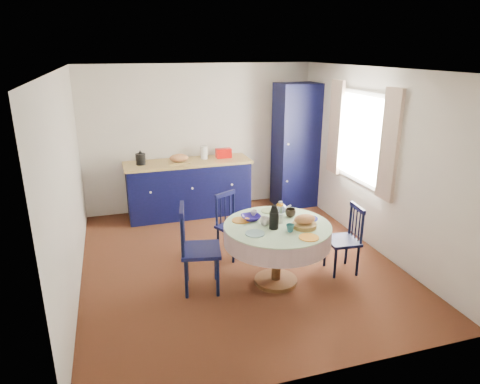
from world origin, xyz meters
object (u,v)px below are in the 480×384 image
Objects in this scene: kitchen_counter at (189,187)px; mug_d at (254,213)px; mug_c at (290,213)px; chair_left at (197,248)px; dining_table at (278,234)px; mug_a at (265,221)px; chair_far at (232,224)px; pantry_cabinet at (297,146)px; mug_b at (290,228)px; cobalt_bowl at (251,218)px; chair_right at (345,239)px.

kitchen_counter is 23.85× the size of mug_d.
chair_left is at bearing -177.32° from mug_c.
mug_c is at bearing 38.63° from dining_table.
kitchen_counter is 2.60m from mug_a.
chair_far reaches higher than mug_a.
chair_left is at bearing -136.11° from pantry_cabinet.
kitchen_counter is 1.67× the size of dining_table.
pantry_cabinet is at bearing 54.91° from mug_d.
mug_b is (1.00, -0.36, 0.28)m from chair_left.
dining_table is 13.40× the size of mug_b.
kitchen_counter reaches higher than chair_far.
pantry_cabinet is at bearing -33.45° from chair_left.
chair_left reaches higher than dining_table.
mug_c is (0.24, 0.19, 0.17)m from dining_table.
mug_d is at bearing -105.53° from chair_far.
kitchen_counter is at bearing 103.16° from mug_b.
cobalt_bowl is (-0.07, -0.09, -0.01)m from mug_d.
cobalt_bowl is at bearing -113.12° from chair_far.
kitchen_counter is at bearing 71.66° from chair_far.
mug_c is at bearing -117.70° from pantry_cabinet.
kitchen_counter reaches higher than chair_left.
kitchen_counter is 0.97× the size of pantry_cabinet.
mug_c is (1.19, 0.06, 0.28)m from chair_left.
dining_table is 0.96m from chair_right.
kitchen_counter is 2.55m from mug_c.
chair_left is 4.47× the size of cobalt_bowl.
chair_right is at bearing -59.80° from kitchen_counter.
pantry_cabinet reaches higher than kitchen_counter.
mug_c is (-1.11, -2.33, -0.27)m from pantry_cabinet.
chair_left is 8.79× the size of mug_a.
chair_far is 1.52m from chair_right.
dining_table is 1.43× the size of chair_far.
pantry_cabinet is (1.95, -0.05, 0.61)m from kitchen_counter.
dining_table is 0.96m from chair_left.
chair_far is 7.38× the size of mug_a.
cobalt_bowl is at bearing -71.46° from chair_left.
pantry_cabinet is 23.05× the size of mug_b.
cobalt_bowl is at bearing -95.04° from chair_right.
pantry_cabinet reaches higher than chair_left.
mug_c is (0.84, -2.38, 0.33)m from kitchen_counter.
cobalt_bowl is (-0.50, 0.04, -0.02)m from mug_c.
mug_d is (0.41, -2.25, 0.32)m from kitchen_counter.
mug_a is 0.51× the size of cobalt_bowl.
mug_c is 0.45m from mug_d.
kitchen_counter is 2.65m from dining_table.
chair_far is at bearing -137.71° from pantry_cabinet.
pantry_cabinet is 1.72× the size of dining_table.
mug_a is at bearing -86.93° from chair_left.
chair_left is 11.86× the size of mug_d.
mug_a reaches higher than mug_d.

